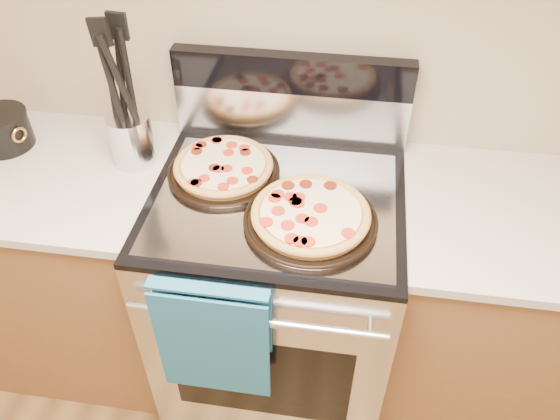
# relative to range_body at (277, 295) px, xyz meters

# --- Properties ---
(wall_back) EXTENTS (4.00, 0.00, 4.00)m
(wall_back) POSITION_rel_range_body_xyz_m (0.00, 0.35, 0.90)
(wall_back) COLOR tan
(wall_back) RESTS_ON ground
(range_body) EXTENTS (0.76, 0.68, 0.90)m
(range_body) POSITION_rel_range_body_xyz_m (0.00, 0.00, 0.00)
(range_body) COLOR #B7B7BC
(range_body) RESTS_ON ground
(oven_window) EXTENTS (0.56, 0.01, 0.40)m
(oven_window) POSITION_rel_range_body_xyz_m (0.00, -0.34, 0.00)
(oven_window) COLOR black
(oven_window) RESTS_ON range_body
(cooktop) EXTENTS (0.76, 0.68, 0.02)m
(cooktop) POSITION_rel_range_body_xyz_m (0.00, 0.00, 0.46)
(cooktop) COLOR black
(cooktop) RESTS_ON range_body
(backsplash_lower) EXTENTS (0.76, 0.06, 0.18)m
(backsplash_lower) POSITION_rel_range_body_xyz_m (0.00, 0.31, 0.56)
(backsplash_lower) COLOR silver
(backsplash_lower) RESTS_ON cooktop
(backsplash_upper) EXTENTS (0.76, 0.06, 0.12)m
(backsplash_upper) POSITION_rel_range_body_xyz_m (0.00, 0.31, 0.71)
(backsplash_upper) COLOR black
(backsplash_upper) RESTS_ON backsplash_lower
(oven_handle) EXTENTS (0.70, 0.03, 0.03)m
(oven_handle) POSITION_rel_range_body_xyz_m (0.00, -0.38, 0.35)
(oven_handle) COLOR silver
(oven_handle) RESTS_ON range_body
(dish_towel) EXTENTS (0.32, 0.05, 0.42)m
(dish_towel) POSITION_rel_range_body_xyz_m (-0.12, -0.38, 0.25)
(dish_towel) COLOR navy
(dish_towel) RESTS_ON oven_handle
(foil_sheet) EXTENTS (0.70, 0.55, 0.01)m
(foil_sheet) POSITION_rel_range_body_xyz_m (0.00, -0.03, 0.47)
(foil_sheet) COLOR gray
(foil_sheet) RESTS_ON cooktop
(cabinet_left) EXTENTS (1.00, 0.62, 0.88)m
(cabinet_left) POSITION_rel_range_body_xyz_m (-0.88, 0.03, -0.01)
(cabinet_left) COLOR brown
(cabinet_left) RESTS_ON ground
(countertop_left) EXTENTS (1.02, 0.64, 0.03)m
(countertop_left) POSITION_rel_range_body_xyz_m (-0.88, 0.03, 0.45)
(countertop_left) COLOR #BCB5A9
(countertop_left) RESTS_ON cabinet_left
(cabinet_right) EXTENTS (1.00, 0.62, 0.88)m
(cabinet_right) POSITION_rel_range_body_xyz_m (0.88, 0.03, -0.01)
(cabinet_right) COLOR brown
(cabinet_right) RESTS_ON ground
(pepperoni_pizza_back) EXTENTS (0.45, 0.45, 0.05)m
(pepperoni_pizza_back) POSITION_rel_range_body_xyz_m (-0.18, 0.07, 0.50)
(pepperoni_pizza_back) COLOR #C7843C
(pepperoni_pizza_back) RESTS_ON foil_sheet
(pepperoni_pizza_front) EXTENTS (0.49, 0.49, 0.05)m
(pepperoni_pizza_front) POSITION_rel_range_body_xyz_m (0.11, -0.11, 0.50)
(pepperoni_pizza_front) COLOR #C7843C
(pepperoni_pizza_front) RESTS_ON foil_sheet
(utensil_crock) EXTENTS (0.15, 0.15, 0.17)m
(utensil_crock) POSITION_rel_range_body_xyz_m (-0.48, 0.11, 0.54)
(utensil_crock) COLOR silver
(utensil_crock) RESTS_ON countertop_left
(saucepan) EXTENTS (0.24, 0.24, 0.11)m
(saucepan) POSITION_rel_range_body_xyz_m (-0.94, 0.13, 0.52)
(saucepan) COLOR black
(saucepan) RESTS_ON countertop_left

